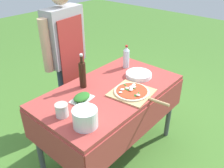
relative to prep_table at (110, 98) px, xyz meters
name	(u,v)px	position (x,y,z in m)	size (l,w,h in m)	color
ground_plane	(110,151)	(0.00, 0.00, -0.65)	(12.00, 12.00, 0.00)	#477A2D
prep_table	(110,98)	(0.00, 0.00, 0.00)	(1.33, 0.75, 0.74)	#A83D38
person_cook	(66,50)	(0.08, 0.68, 0.26)	(0.57, 0.23, 1.53)	#333D56
pizza_on_peel	(133,92)	(0.07, -0.19, 0.11)	(0.36, 0.52, 0.05)	tan
oil_bottle	(83,74)	(-0.12, 0.21, 0.22)	(0.06, 0.06, 0.31)	black
water_bottle	(126,57)	(0.44, 0.17, 0.21)	(0.06, 0.06, 0.24)	silver
herb_container	(82,97)	(-0.27, 0.06, 0.12)	(0.21, 0.16, 0.05)	silver
mixing_tub	(85,118)	(-0.48, -0.20, 0.16)	(0.18, 0.18, 0.14)	silver
plate_stack	(139,75)	(0.36, -0.05, 0.12)	(0.25, 0.25, 0.04)	white
sauce_jar	(62,111)	(-0.51, 0.01, 0.14)	(0.10, 0.10, 0.10)	silver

